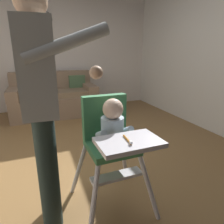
{
  "coord_description": "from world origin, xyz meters",
  "views": [
    {
      "loc": [
        -0.38,
        -2.06,
        1.24
      ],
      "look_at": [
        0.17,
        -0.58,
        0.76
      ],
      "focal_mm": 31.74,
      "sensor_mm": 36.0,
      "label": 1
    }
  ],
  "objects_px": {
    "adult_standing": "(42,105)",
    "wall_clock": "(44,19)",
    "high_chair": "(111,134)",
    "couch": "(54,98)"
  },
  "relations": [
    {
      "from": "couch",
      "to": "high_chair",
      "type": "relative_size",
      "value": 1.77
    },
    {
      "from": "high_chair",
      "to": "wall_clock",
      "type": "height_order",
      "value": "wall_clock"
    },
    {
      "from": "adult_standing",
      "to": "wall_clock",
      "type": "height_order",
      "value": "wall_clock"
    },
    {
      "from": "couch",
      "to": "adult_standing",
      "type": "relative_size",
      "value": 1.03
    },
    {
      "from": "high_chair",
      "to": "wall_clock",
      "type": "bearing_deg",
      "value": -177.73
    },
    {
      "from": "wall_clock",
      "to": "couch",
      "type": "bearing_deg",
      "value": -86.8
    },
    {
      "from": "high_chair",
      "to": "adult_standing",
      "type": "height_order",
      "value": "adult_standing"
    },
    {
      "from": "high_chair",
      "to": "adult_standing",
      "type": "relative_size",
      "value": 0.58
    },
    {
      "from": "adult_standing",
      "to": "wall_clock",
      "type": "distance_m",
      "value": 3.44
    },
    {
      "from": "adult_standing",
      "to": "wall_clock",
      "type": "xyz_separation_m",
      "value": [
        0.25,
        3.28,
        0.98
      ]
    }
  ]
}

